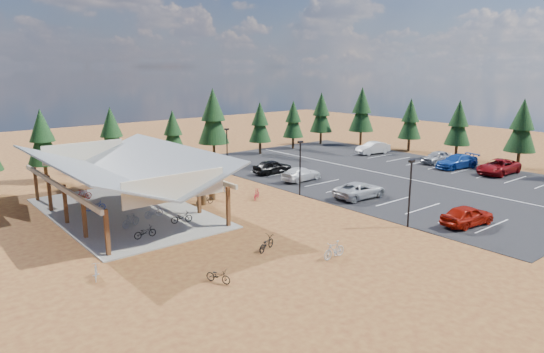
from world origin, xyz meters
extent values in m
plane|color=#602E19|center=(0.00, 0.00, 0.00)|extent=(140.00, 140.00, 0.00)
cube|color=black|center=(18.50, 3.00, 0.02)|extent=(27.00, 44.00, 0.04)
cube|color=gray|center=(-10.00, 7.00, 0.05)|extent=(10.60, 18.60, 0.10)
cube|color=#553218|center=(-14.60, -1.40, 1.60)|extent=(0.25, 0.25, 3.00)
cube|color=#553218|center=(-14.60, 2.80, 1.60)|extent=(0.25, 0.25, 3.00)
cube|color=#553218|center=(-14.60, 7.00, 1.60)|extent=(0.25, 0.25, 3.00)
cube|color=#553218|center=(-14.60, 11.20, 1.60)|extent=(0.25, 0.25, 3.00)
cube|color=#553218|center=(-14.60, 15.40, 1.60)|extent=(0.25, 0.25, 3.00)
cube|color=#553218|center=(-5.40, -1.40, 1.60)|extent=(0.25, 0.25, 3.00)
cube|color=#553218|center=(-5.40, 2.80, 1.60)|extent=(0.25, 0.25, 3.00)
cube|color=#553218|center=(-5.40, 7.00, 1.60)|extent=(0.25, 0.25, 3.00)
cube|color=#553218|center=(-5.40, 11.20, 1.60)|extent=(0.25, 0.25, 3.00)
cube|color=#553218|center=(-5.40, 15.40, 1.60)|extent=(0.25, 0.25, 3.00)
cube|color=beige|center=(-15.00, 7.00, 3.10)|extent=(0.22, 18.00, 0.35)
cube|color=beige|center=(-5.00, 7.00, 3.10)|extent=(0.22, 18.00, 0.35)
cube|color=slate|center=(-12.90, 7.00, 4.00)|extent=(5.85, 19.40, 2.13)
cube|color=slate|center=(-7.10, 7.00, 4.00)|extent=(5.85, 19.40, 2.13)
cube|color=beige|center=(-10.00, -2.00, 3.90)|extent=(7.50, 0.15, 1.80)
cube|color=beige|center=(-10.00, 16.00, 3.90)|extent=(7.50, 0.15, 1.80)
cylinder|color=black|center=(5.00, -10.00, 2.50)|extent=(0.14, 0.14, 5.00)
cube|color=black|center=(5.00, -10.00, 5.05)|extent=(0.50, 0.25, 0.18)
cylinder|color=black|center=(5.00, 2.00, 2.50)|extent=(0.14, 0.14, 5.00)
cube|color=black|center=(5.00, 2.00, 5.05)|extent=(0.50, 0.25, 0.18)
cylinder|color=black|center=(5.00, 14.00, 2.50)|extent=(0.14, 0.14, 5.00)
cube|color=black|center=(5.00, 14.00, 5.05)|extent=(0.50, 0.25, 0.18)
cylinder|color=#483119|center=(-3.70, 5.01, 0.45)|extent=(0.60, 0.60, 0.90)
cylinder|color=#483119|center=(-2.18, 5.92, 0.45)|extent=(0.60, 0.60, 0.90)
cylinder|color=#382314|center=(-11.84, 22.85, 0.93)|extent=(0.36, 0.36, 1.86)
cone|color=black|center=(-11.84, 22.85, 4.10)|extent=(3.28, 3.28, 4.48)
cone|color=black|center=(-11.84, 22.85, 5.97)|extent=(2.54, 2.54, 3.36)
cylinder|color=#382314|center=(-4.79, 22.31, 0.91)|extent=(0.36, 0.36, 1.83)
cone|color=black|center=(-4.79, 22.31, 4.02)|extent=(3.22, 3.22, 4.39)
cone|color=black|center=(-4.79, 22.31, 5.85)|extent=(2.49, 2.49, 3.29)
cylinder|color=#382314|center=(2.60, 21.96, 0.83)|extent=(0.36, 0.36, 1.65)
cone|color=black|center=(2.60, 21.96, 3.64)|extent=(2.91, 2.91, 3.97)
cone|color=black|center=(2.60, 21.96, 5.29)|extent=(2.25, 2.25, 2.98)
cylinder|color=#382314|center=(8.23, 21.76, 1.12)|extent=(0.36, 0.36, 2.25)
cone|color=black|center=(8.23, 21.76, 4.94)|extent=(3.95, 3.95, 5.39)
cone|color=black|center=(8.23, 21.76, 7.19)|extent=(3.05, 3.05, 4.04)
cylinder|color=#382314|center=(15.69, 21.71, 0.87)|extent=(0.36, 0.36, 1.75)
cone|color=black|center=(15.69, 21.71, 3.84)|extent=(3.07, 3.07, 4.19)
cone|color=black|center=(15.69, 21.71, 5.59)|extent=(2.38, 2.38, 3.14)
cylinder|color=#382314|center=(22.24, 22.22, 0.86)|extent=(0.36, 0.36, 1.72)
cone|color=black|center=(22.24, 22.22, 3.77)|extent=(3.02, 3.02, 4.12)
cone|color=black|center=(22.24, 22.22, 5.49)|extent=(2.33, 2.33, 3.09)
cylinder|color=#382314|center=(28.44, 22.70, 0.97)|extent=(0.36, 0.36, 1.95)
cone|color=black|center=(28.44, 22.70, 4.28)|extent=(3.43, 3.43, 4.67)
cone|color=black|center=(28.44, 22.70, 6.23)|extent=(2.65, 2.65, 3.50)
cylinder|color=#382314|center=(33.56, -5.23, 1.00)|extent=(0.36, 0.36, 2.01)
cone|color=black|center=(33.56, -5.23, 4.42)|extent=(3.53, 3.53, 4.82)
cone|color=black|center=(33.56, -5.23, 6.43)|extent=(2.73, 2.73, 3.61)
cylinder|color=#382314|center=(33.40, 2.69, 0.93)|extent=(0.36, 0.36, 1.87)
cone|color=black|center=(33.40, 2.69, 4.11)|extent=(3.29, 3.29, 4.48)
cone|color=black|center=(33.40, 2.69, 5.98)|extent=(2.54, 2.54, 3.36)
cylinder|color=#382314|center=(33.69, 10.21, 0.91)|extent=(0.36, 0.36, 1.82)
cone|color=black|center=(33.69, 10.21, 4.01)|extent=(3.21, 3.21, 4.38)
cone|color=black|center=(33.69, 10.21, 5.84)|extent=(2.48, 2.48, 3.28)
cylinder|color=#382314|center=(32.72, 18.31, 1.07)|extent=(0.36, 0.36, 2.15)
cone|color=black|center=(32.72, 18.31, 4.72)|extent=(3.78, 3.78, 5.15)
cone|color=black|center=(32.72, 18.31, 6.87)|extent=(2.92, 2.92, 3.86)
imported|color=black|center=(-11.43, 0.06, 0.52)|extent=(1.62, 0.59, 0.85)
imported|color=gray|center=(-11.20, 2.99, 0.60)|extent=(1.72, 1.01, 1.00)
imported|color=#13319F|center=(-11.77, 8.83, 0.53)|extent=(1.73, 1.00, 0.86)
imported|color=maroon|center=(-11.40, 12.91, 0.57)|extent=(1.59, 0.51, 0.94)
imported|color=black|center=(-7.80, 1.42, 0.53)|extent=(1.74, 0.94, 0.87)
imported|color=gray|center=(-8.84, 4.01, 0.59)|extent=(1.66, 0.57, 0.98)
imported|color=navy|center=(-6.82, 10.17, 0.50)|extent=(1.62, 0.87, 0.81)
imported|color=maroon|center=(-6.41, 12.54, 0.65)|extent=(1.88, 0.65, 1.11)
imported|color=black|center=(-11.33, -9.06, 0.41)|extent=(1.14, 1.64, 0.82)
imported|color=gray|center=(-16.45, -4.30, 0.45)|extent=(0.95, 1.54, 0.90)
imported|color=black|center=(-6.22, -6.99, 0.49)|extent=(1.97, 1.36, 0.98)
imported|color=#9FA3A7|center=(-3.76, -10.72, 0.55)|extent=(1.84, 0.56, 1.10)
imported|color=#1C4EA1|center=(0.04, 7.69, 0.46)|extent=(1.02, 1.84, 0.91)
imported|color=maroon|center=(0.95, 3.37, 0.49)|extent=(1.58, 1.35, 0.98)
imported|color=black|center=(-3.57, 4.90, 0.44)|extent=(1.69, 0.68, 0.87)
imported|color=#9A1205|center=(8.69, -12.65, 0.82)|extent=(4.79, 2.43, 1.57)
imported|color=#AFB2B7|center=(8.54, -2.28, 0.77)|extent=(5.38, 2.69, 1.46)
imported|color=white|center=(9.08, 6.21, 0.75)|extent=(5.03, 2.39, 1.42)
imported|color=black|center=(8.90, 10.77, 0.82)|extent=(4.69, 2.10, 1.56)
imported|color=maroon|center=(28.29, -5.45, 0.87)|extent=(5.99, 2.83, 1.65)
imported|color=#16419B|center=(27.65, -0.78, 0.85)|extent=(5.90, 3.28, 1.62)
imported|color=#9C9FA4|center=(28.54, 2.42, 0.82)|extent=(4.69, 2.21, 1.55)
imported|color=#BDBDBD|center=(27.59, 11.75, 0.87)|extent=(5.23, 2.46, 1.66)
camera|label=1|loc=(-24.92, -30.35, 11.77)|focal=32.00mm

